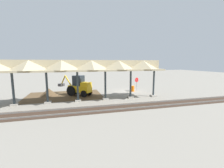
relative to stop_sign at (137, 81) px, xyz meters
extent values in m
plane|color=gray|center=(1.41, 0.08, -1.56)|extent=(120.00, 120.00, 0.00)
cube|color=brown|center=(11.29, 0.73, -1.55)|extent=(10.21, 7.00, 0.01)
cube|color=#9E998E|center=(-0.45, 4.48, -1.46)|extent=(0.70, 0.70, 0.20)
cylinder|color=#2D383D|center=(-0.45, 4.48, 0.24)|extent=(0.24, 0.24, 3.60)
cube|color=#9E998E|center=(2.90, 4.48, -1.46)|extent=(0.70, 0.70, 0.20)
cylinder|color=#2D383D|center=(2.90, 4.48, 0.24)|extent=(0.24, 0.24, 3.60)
cube|color=#9E998E|center=(6.25, 4.48, -1.46)|extent=(0.70, 0.70, 0.20)
cylinder|color=#2D383D|center=(6.25, 4.48, 0.24)|extent=(0.24, 0.24, 3.60)
cube|color=#9E998E|center=(9.60, 4.48, -1.46)|extent=(0.70, 0.70, 0.20)
cylinder|color=#2D383D|center=(9.60, 4.48, 0.24)|extent=(0.24, 0.24, 3.60)
cube|color=#9E998E|center=(12.95, 4.48, -1.46)|extent=(0.70, 0.70, 0.20)
cylinder|color=#2D383D|center=(12.95, 4.48, 0.24)|extent=(0.24, 0.24, 3.60)
cube|color=#9E998E|center=(16.30, 4.48, -1.46)|extent=(0.70, 0.70, 0.20)
cylinder|color=#2D383D|center=(16.30, 4.48, 0.24)|extent=(0.24, 0.24, 3.60)
cube|color=tan|center=(9.60, 4.48, 2.14)|extent=(21.30, 3.20, 0.20)
cube|color=tan|center=(9.60, 4.48, 2.79)|extent=(21.30, 0.20, 1.10)
pyramid|color=tan|center=(1.22, 4.48, 2.79)|extent=(3.01, 3.20, 1.10)
pyramid|color=tan|center=(4.57, 4.48, 2.79)|extent=(3.01, 3.20, 1.10)
pyramid|color=tan|center=(7.92, 4.48, 2.79)|extent=(3.01, 3.20, 1.10)
pyramid|color=tan|center=(11.27, 4.48, 2.79)|extent=(3.01, 3.20, 1.10)
pyramid|color=tan|center=(14.62, 4.48, 2.79)|extent=(3.01, 3.20, 1.10)
cube|color=slate|center=(1.41, 7.47, -1.48)|extent=(60.00, 0.08, 0.15)
cube|color=slate|center=(1.41, 8.90, -1.48)|extent=(60.00, 0.08, 0.15)
cube|color=#38281E|center=(1.41, 8.19, -1.54)|extent=(60.00, 2.58, 0.03)
cylinder|color=gray|center=(0.00, 0.00, -0.57)|extent=(0.06, 0.06, 1.98)
cylinder|color=red|center=(0.00, 0.00, 0.23)|extent=(0.71, 0.33, 0.76)
cube|color=#EAB214|center=(9.18, 1.20, -0.59)|extent=(3.30, 3.03, 0.90)
cube|color=#1E262D|center=(9.33, 1.07, 0.56)|extent=(1.75, 1.73, 1.40)
cube|color=#EAB214|center=(8.38, 1.84, 0.11)|extent=(1.58, 1.57, 0.50)
cylinder|color=black|center=(9.47, 0.04, -0.86)|extent=(1.28, 1.12, 1.40)
cylinder|color=black|center=(10.37, 1.15, -0.86)|extent=(1.28, 1.12, 1.40)
cylinder|color=black|center=(7.92, 1.38, -1.11)|extent=(0.89, 0.80, 0.90)
cylinder|color=black|center=(8.75, 2.39, -1.11)|extent=(0.89, 0.80, 0.90)
cylinder|color=#EAB214|center=(10.78, -0.10, 0.52)|extent=(0.94, 0.81, 1.41)
cylinder|color=#EAB214|center=(11.45, -0.65, 0.46)|extent=(0.84, 0.73, 1.50)
cube|color=#47474C|center=(11.77, -0.91, -0.25)|extent=(0.97, 1.00, 0.40)
cone|color=brown|center=(13.39, 0.27, -1.56)|extent=(4.77, 4.77, 2.08)
cylinder|color=orange|center=(0.85, 0.37, -1.11)|extent=(0.56, 0.56, 0.90)
camera|label=1|loc=(10.24, 22.33, 3.04)|focal=24.00mm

